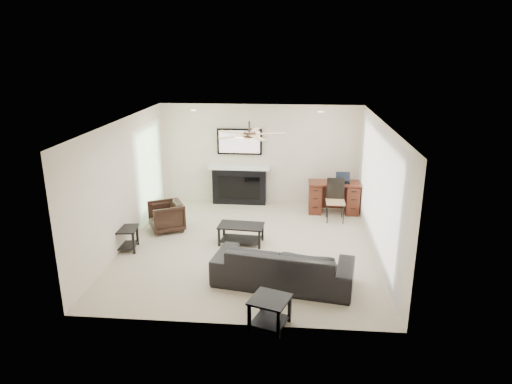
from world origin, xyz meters
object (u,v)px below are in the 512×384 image
sofa (283,266)px  armchair (166,217)px  fireplace_unit (239,167)px  desk (333,197)px  coffee_table (241,234)px

sofa → armchair: sofa is taller
armchair → fireplace_unit: size_ratio=0.36×
armchair → desk: size_ratio=0.57×
sofa → desk: bearing=-97.3°
fireplace_unit → desk: 2.45m
sofa → fireplace_unit: fireplace_unit is taller
armchair → fireplace_unit: fireplace_unit is taller
coffee_table → fireplace_unit: (-0.34, 2.48, 0.75)m
fireplace_unit → coffee_table: bearing=-82.3°
sofa → coffee_table: 1.84m
coffee_table → desk: desk is taller
fireplace_unit → sofa: bearing=-73.2°
desk → coffee_table: bearing=-134.9°
sofa → coffee_table: bearing=-51.0°
coffee_table → fireplace_unit: 2.62m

